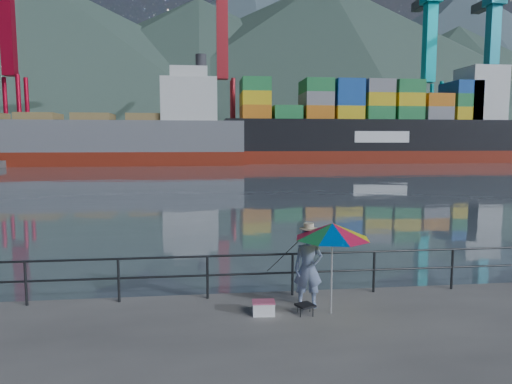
{
  "coord_description": "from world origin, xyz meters",
  "views": [
    {
      "loc": [
        0.93,
        -8.62,
        3.62
      ],
      "look_at": [
        2.63,
        6.0,
        2.0
      ],
      "focal_mm": 32.0,
      "sensor_mm": 36.0,
      "label": 1
    }
  ],
  "objects_px": {
    "fisherman": "(308,269)",
    "beach_umbrella": "(332,231)",
    "cooler_bag": "(263,309)",
    "bulk_carrier": "(107,138)",
    "container_ship": "(381,130)"
  },
  "relations": [
    {
      "from": "fisherman",
      "to": "beach_umbrella",
      "type": "bearing_deg",
      "value": -41.64
    },
    {
      "from": "beach_umbrella",
      "to": "cooler_bag",
      "type": "relative_size",
      "value": 4.26
    },
    {
      "from": "cooler_bag",
      "to": "bulk_carrier",
      "type": "height_order",
      "value": "bulk_carrier"
    },
    {
      "from": "fisherman",
      "to": "beach_umbrella",
      "type": "xyz_separation_m",
      "value": [
        0.4,
        -0.46,
        0.92
      ]
    },
    {
      "from": "cooler_bag",
      "to": "container_ship",
      "type": "xyz_separation_m",
      "value": [
        31.98,
        73.55,
        5.74
      ]
    },
    {
      "from": "fisherman",
      "to": "cooler_bag",
      "type": "relative_size",
      "value": 3.78
    },
    {
      "from": "fisherman",
      "to": "bulk_carrier",
      "type": "bearing_deg",
      "value": 112.23
    },
    {
      "from": "bulk_carrier",
      "to": "container_ship",
      "type": "relative_size",
      "value": 0.88
    },
    {
      "from": "cooler_bag",
      "to": "beach_umbrella",
      "type": "bearing_deg",
      "value": -0.85
    },
    {
      "from": "beach_umbrella",
      "to": "cooler_bag",
      "type": "bearing_deg",
      "value": 175.82
    },
    {
      "from": "bulk_carrier",
      "to": "container_ship",
      "type": "xyz_separation_m",
      "value": [
        48.9,
        4.87,
        1.7
      ]
    },
    {
      "from": "fisherman",
      "to": "bulk_carrier",
      "type": "distance_m",
      "value": 70.72
    },
    {
      "from": "beach_umbrella",
      "to": "container_ship",
      "type": "height_order",
      "value": "container_ship"
    },
    {
      "from": "beach_umbrella",
      "to": "container_ship",
      "type": "relative_size",
      "value": 0.04
    },
    {
      "from": "beach_umbrella",
      "to": "container_ship",
      "type": "distance_m",
      "value": 79.85
    }
  ]
}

